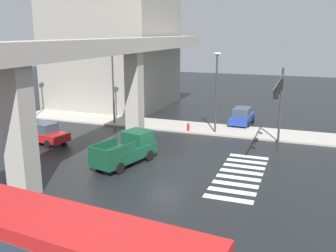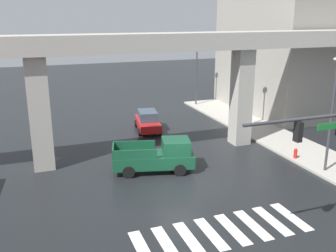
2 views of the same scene
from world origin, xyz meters
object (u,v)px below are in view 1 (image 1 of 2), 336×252
(pickup_truck, at_px, (127,150))
(sedan_red, at_px, (43,133))
(street_lamp_near_corner, at_px, (216,83))
(street_lamp_mid_block, at_px, (113,79))
(sedan_blue, at_px, (242,116))
(traffic_signal_mast, at_px, (279,93))
(street_lamp_far_north, at_px, (32,75))
(fire_hydrant, at_px, (188,128))

(pickup_truck, height_order, sedan_red, pickup_truck)
(street_lamp_near_corner, relative_size, street_lamp_mid_block, 1.00)
(sedan_blue, bearing_deg, traffic_signal_mast, -153.85)
(pickup_truck, distance_m, street_lamp_far_north, 19.06)
(pickup_truck, bearing_deg, street_lamp_near_corner, -21.63)
(sedan_blue, xyz_separation_m, traffic_signal_mast, (-7.94, -3.90, 3.70))
(traffic_signal_mast, bearing_deg, street_lamp_mid_block, 76.72)
(fire_hydrant, bearing_deg, sedan_blue, -41.70)
(street_lamp_near_corner, height_order, street_lamp_far_north, same)
(pickup_truck, bearing_deg, sedan_red, 76.75)
(pickup_truck, relative_size, street_lamp_far_north, 0.75)
(traffic_signal_mast, xyz_separation_m, street_lamp_mid_block, (3.73, 15.82, 0.01))
(street_lamp_mid_block, bearing_deg, street_lamp_near_corner, -90.00)
(pickup_truck, distance_m, traffic_signal_mast, 11.85)
(street_lamp_near_corner, xyz_separation_m, fire_hydrant, (-0.40, 2.41, -4.13))
(sedan_red, relative_size, sedan_blue, 1.04)
(pickup_truck, relative_size, sedan_red, 1.19)
(sedan_red, relative_size, fire_hydrant, 5.33)
(sedan_blue, xyz_separation_m, fire_hydrant, (-4.60, 4.10, -0.42))
(street_lamp_far_north, relative_size, fire_hydrant, 8.52)
(pickup_truck, distance_m, sedan_red, 8.92)
(traffic_signal_mast, bearing_deg, sedan_red, 102.65)
(street_lamp_far_north, xyz_separation_m, fire_hydrant, (-0.40, -17.42, -4.13))
(street_lamp_mid_block, distance_m, street_lamp_far_north, 9.60)
(sedan_red, bearing_deg, pickup_truck, -103.25)
(pickup_truck, xyz_separation_m, street_lamp_near_corner, (9.86, -3.91, 3.57))
(sedan_red, relative_size, street_lamp_mid_block, 0.63)
(pickup_truck, relative_size, street_lamp_near_corner, 0.75)
(pickup_truck, xyz_separation_m, sedan_blue, (14.06, -5.60, -0.14))
(street_lamp_near_corner, bearing_deg, sedan_blue, -21.96)
(pickup_truck, distance_m, street_lamp_near_corner, 11.19)
(street_lamp_mid_block, relative_size, street_lamp_far_north, 1.00)
(traffic_signal_mast, height_order, street_lamp_mid_block, street_lamp_mid_block)
(pickup_truck, relative_size, street_lamp_mid_block, 0.75)
(sedan_red, height_order, fire_hydrant, sedan_red)
(street_lamp_near_corner, distance_m, fire_hydrant, 4.79)
(street_lamp_mid_block, bearing_deg, street_lamp_far_north, 90.00)
(street_lamp_far_north, bearing_deg, street_lamp_mid_block, -90.00)
(sedan_blue, distance_m, fire_hydrant, 6.18)
(sedan_blue, bearing_deg, street_lamp_mid_block, 109.43)
(street_lamp_far_north, bearing_deg, pickup_truck, -121.77)
(traffic_signal_mast, distance_m, street_lamp_near_corner, 6.72)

